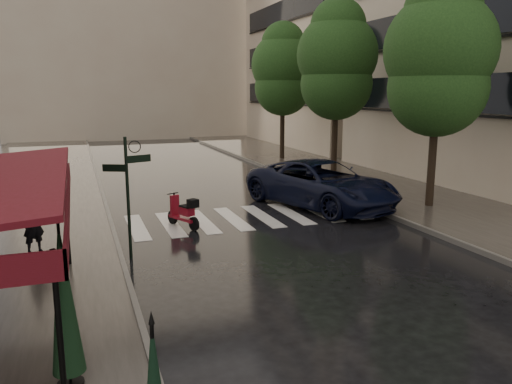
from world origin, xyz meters
TOP-DOWN VIEW (x-y plane):
  - ground at (0.00, 0.00)m, footprint 120.00×120.00m
  - sidewalk_near at (-4.50, 12.00)m, footprint 6.00×60.00m
  - sidewalk_far at (10.25, 12.00)m, footprint 5.50×60.00m
  - curb_near at (-1.45, 12.00)m, footprint 0.12×60.00m
  - curb_far at (7.45, 12.00)m, footprint 0.12×60.00m
  - crosswalk at (2.98, 6.00)m, footprint 7.85×3.20m
  - signpost at (-1.19, 3.00)m, footprint 1.17×0.29m
  - haussmann_far at (16.50, 26.00)m, footprint 8.00×16.00m
  - backdrop_building at (3.00, 38.00)m, footprint 22.00×6.00m
  - tree_near at (9.60, 5.00)m, footprint 3.80×3.80m
  - tree_mid at (9.50, 12.00)m, footprint 3.80×3.80m
  - tree_far at (9.70, 19.00)m, footprint 3.80×3.80m
  - pedestrian_with_umbrella at (-3.48, 3.94)m, footprint 1.27×1.28m
  - scooter at (0.69, 5.47)m, footprint 0.81×1.45m
  - parked_car at (6.06, 6.64)m, footprint 4.59×6.66m
  - parasol_back at (-2.62, -2.61)m, footprint 0.45×0.45m

SIDE VIEW (x-z plane):
  - ground at x=0.00m, z-range 0.00..0.00m
  - crosswalk at x=2.98m, z-range 0.00..0.01m
  - sidewalk_near at x=-4.50m, z-range 0.00..0.12m
  - sidewalk_far at x=10.25m, z-range 0.00..0.12m
  - curb_near at x=-1.45m, z-range -0.01..0.15m
  - curb_far at x=7.45m, z-range -0.01..0.15m
  - scooter at x=0.69m, z-range -0.04..0.98m
  - parked_car at x=6.06m, z-range 0.00..1.69m
  - parasol_back at x=-2.62m, z-range 0.21..2.63m
  - pedestrian_with_umbrella at x=-3.48m, z-range 0.52..2.90m
  - signpost at x=-1.19m, z-range 0.28..3.38m
  - tree_near at x=9.60m, z-range 1.33..9.31m
  - tree_far at x=9.70m, z-range 1.37..9.54m
  - tree_mid at x=9.50m, z-range 1.42..9.76m
  - haussmann_far at x=16.50m, z-range 0.00..18.50m
  - backdrop_building at x=3.00m, z-range 0.00..20.00m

